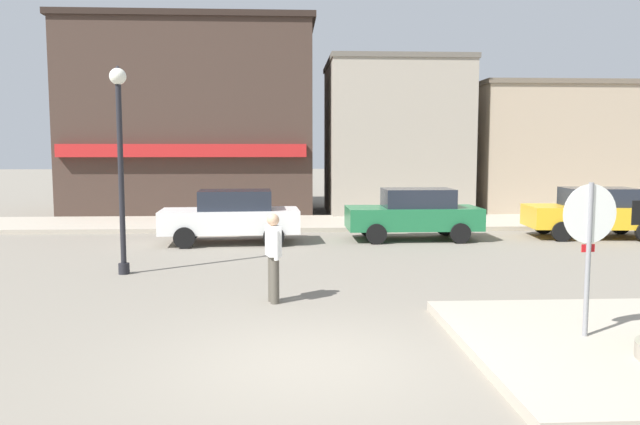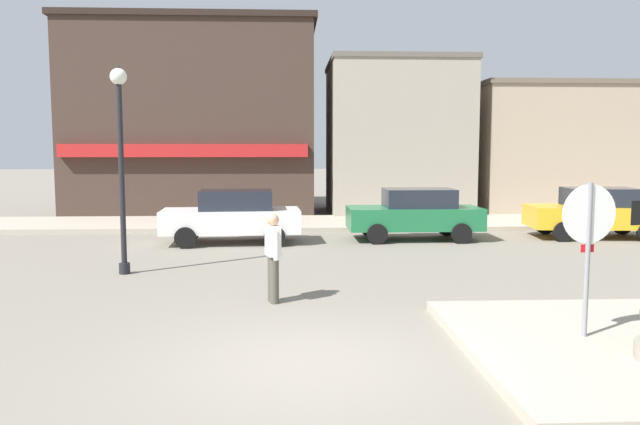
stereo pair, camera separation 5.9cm
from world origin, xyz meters
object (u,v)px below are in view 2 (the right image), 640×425
Objects in this scene: parked_car_second at (415,213)px; pedestrian_crossing_near at (273,255)px; parked_car_nearest at (232,216)px; stop_sign at (588,239)px; parked_car_third at (596,212)px; lamp_post at (120,140)px.

pedestrian_crossing_near is (-4.11, -7.63, 0.06)m from parked_car_second.
parked_car_nearest and parked_car_second have the same top height.
parked_car_nearest is 7.31m from pedestrian_crossing_near.
stop_sign is 11.51m from parked_car_nearest.
parked_car_nearest is at bearing -177.15° from parked_car_third.
parked_car_nearest is (-5.78, 9.93, -0.71)m from stop_sign.
pedestrian_crossing_near is (3.36, -2.75, -2.09)m from lamp_post.
stop_sign reaches higher than pedestrian_crossing_near.
lamp_post is (-7.77, 5.51, 1.44)m from stop_sign.
pedestrian_crossing_near is (-4.41, 2.75, -0.65)m from stop_sign.
parked_car_third is (5.40, 10.49, -0.71)m from stop_sign.
pedestrian_crossing_near reaches higher than parked_car_nearest.
pedestrian_crossing_near is at bearing -141.72° from parked_car_third.
lamp_post is at bearing 144.68° from stop_sign.
parked_car_second is at bearing 4.64° from parked_car_nearest.
parked_car_nearest is at bearing 120.20° from stop_sign.
parked_car_second and parked_car_third have the same top height.
lamp_post is at bearing -159.27° from parked_car_third.
lamp_post is 1.13× the size of parked_car_second.
parked_car_third is 12.49m from pedestrian_crossing_near.
parked_car_second is 2.49× the size of pedestrian_crossing_near.
lamp_post reaches higher than parked_car_second.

